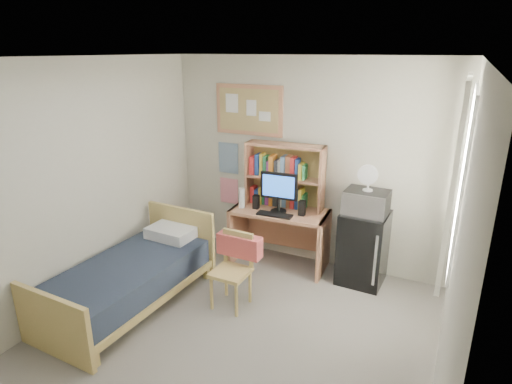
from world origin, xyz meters
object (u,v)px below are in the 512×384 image
at_px(desk, 280,237).
at_px(speaker_left, 256,202).
at_px(desk_chair, 231,272).
at_px(bed, 129,284).
at_px(microwave, 367,202).
at_px(speaker_right, 302,208).
at_px(bulletin_board, 249,110).
at_px(mini_fridge, 363,248).
at_px(monitor, 279,193).
at_px(desk_fan, 369,179).

bearing_deg(desk, speaker_left, -168.69).
distance_m(desk_chair, bed, 1.11).
bearing_deg(microwave, speaker_right, -173.24).
xyz_separation_m(bulletin_board, speaker_left, (0.29, -0.38, -1.08)).
xyz_separation_m(speaker_right, microwave, (0.75, 0.06, 0.17)).
bearing_deg(desk_chair, mini_fridge, 46.08).
bearing_deg(bulletin_board, microwave, -9.75).
relative_size(mini_fridge, monitor, 1.77).
bearing_deg(desk_fan, mini_fridge, 90.00).
xyz_separation_m(monitor, microwave, (1.05, 0.08, 0.02)).
xyz_separation_m(desk, monitor, (0.00, -0.06, 0.62)).
bearing_deg(desk_fan, bed, -141.15).
height_order(desk, microwave, microwave).
bearing_deg(microwave, desk, -176.88).
distance_m(monitor, speaker_left, 0.34).
bearing_deg(bulletin_board, desk_chair, -70.74).
relative_size(bed, desk_fan, 6.67).
height_order(bed, monitor, monitor).
xyz_separation_m(monitor, speaker_right, (0.30, 0.02, -0.15)).
distance_m(bulletin_board, mini_fridge, 2.22).
height_order(bed, microwave, microwave).
relative_size(mini_fridge, microwave, 1.84).
distance_m(mini_fridge, speaker_right, 0.85).
height_order(speaker_right, microwave, microwave).
bearing_deg(mini_fridge, bed, -140.82).
bearing_deg(speaker_right, monitor, 180.00).
height_order(bulletin_board, speaker_right, bulletin_board).
bearing_deg(speaker_left, bulletin_board, 123.66).
distance_m(bed, speaker_left, 1.80).
xyz_separation_m(mini_fridge, microwave, (-0.00, -0.02, 0.58)).
distance_m(desk, desk_fan, 1.39).
xyz_separation_m(bed, monitor, (1.09, 1.52, 0.74)).
xyz_separation_m(desk_chair, speaker_right, (0.40, 1.07, 0.43)).
bearing_deg(bed, monitor, 56.29).
distance_m(mini_fridge, microwave, 0.58).
distance_m(bed, microwave, 2.78).
bearing_deg(monitor, mini_fridge, 1.99).
height_order(bulletin_board, microwave, bulletin_board).
xyz_separation_m(microwave, desk_fan, (0.00, 0.00, 0.28)).
bearing_deg(monitor, speaker_right, -0.00).
bearing_deg(speaker_right, mini_fridge, 2.78).
xyz_separation_m(desk_chair, mini_fridge, (1.14, 1.15, 0.03)).
height_order(desk, monitor, monitor).
bearing_deg(bulletin_board, bed, -104.84).
distance_m(bulletin_board, microwave, 1.89).
relative_size(speaker_left, desk_fan, 0.64).
height_order(desk_chair, microwave, microwave).
relative_size(bulletin_board, bed, 0.51).
xyz_separation_m(monitor, speaker_left, (-0.30, -0.02, -0.16)).
xyz_separation_m(mini_fridge, speaker_left, (-1.35, -0.12, 0.40)).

